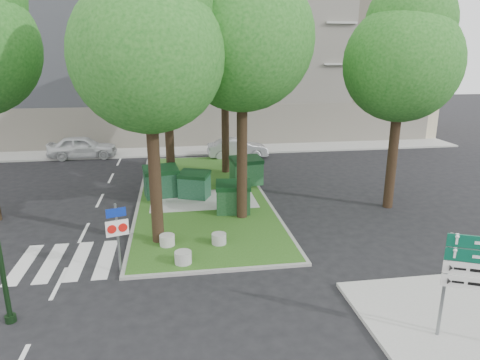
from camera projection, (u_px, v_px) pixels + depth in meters
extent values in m
plane|color=black|center=(203.00, 272.00, 14.00)|extent=(120.00, 120.00, 0.00)
cube|color=#244F16|center=(202.00, 194.00, 21.65)|extent=(6.00, 16.00, 0.12)
cube|color=gray|center=(202.00, 195.00, 21.65)|extent=(6.30, 16.30, 0.10)
cube|color=#999993|center=(451.00, 315.00, 11.61)|extent=(5.00, 4.00, 0.12)
cube|color=#999993|center=(186.00, 151.00, 31.54)|extent=(42.00, 3.00, 0.12)
cube|color=silver|center=(92.00, 259.00, 14.88)|extent=(5.00, 3.00, 0.01)
cube|color=tan|center=(180.00, 41.00, 36.43)|extent=(41.00, 12.00, 16.00)
cylinder|color=black|center=(154.00, 164.00, 15.29)|extent=(0.44, 0.44, 6.16)
sphere|color=#185416|center=(148.00, 56.00, 14.24)|extent=(5.20, 5.20, 5.20)
sphere|color=#185416|center=(154.00, 0.00, 13.98)|extent=(3.90, 3.90, 3.90)
cylinder|color=black|center=(242.00, 143.00, 17.62)|extent=(0.44, 0.44, 6.72)
sphere|color=#185416|center=(242.00, 39.00, 16.48)|extent=(5.60, 5.60, 5.60)
cylinder|color=black|center=(169.00, 136.00, 21.57)|extent=(0.44, 0.44, 5.88)
sphere|color=#185416|center=(166.00, 62.00, 20.57)|extent=(4.80, 4.80, 4.80)
sphere|color=#185416|center=(171.00, 26.00, 20.33)|extent=(3.60, 3.60, 3.60)
cylinder|color=black|center=(225.00, 115.00, 24.73)|extent=(0.44, 0.44, 7.00)
sphere|color=#185416|center=(224.00, 38.00, 23.54)|extent=(5.80, 5.80, 5.80)
sphere|color=#185416|center=(229.00, 0.00, 23.21)|extent=(4.35, 4.35, 4.35)
cylinder|color=black|center=(394.00, 145.00, 19.24)|extent=(0.44, 0.44, 5.88)
sphere|color=#185416|center=(402.00, 63.00, 18.23)|extent=(5.00, 5.00, 5.00)
sphere|color=#185416|center=(410.00, 22.00, 18.00)|extent=(3.75, 3.75, 3.75)
cube|color=#0E341E|center=(161.00, 184.00, 21.06)|extent=(1.77, 1.37, 1.25)
cube|color=black|center=(161.00, 170.00, 20.85)|extent=(1.84, 1.45, 0.36)
cube|color=#123E25|center=(194.00, 187.00, 20.89)|extent=(1.65, 1.41, 1.09)
cube|color=black|center=(194.00, 174.00, 20.71)|extent=(1.72, 1.49, 0.32)
cube|color=#0F3315|center=(233.00, 200.00, 18.92)|extent=(1.56, 1.15, 1.15)
cube|color=black|center=(233.00, 185.00, 18.73)|extent=(1.62, 1.22, 0.33)
cube|color=#164821|center=(246.00, 173.00, 23.06)|extent=(1.74, 1.33, 1.24)
cube|color=black|center=(246.00, 160.00, 22.86)|extent=(1.81, 1.42, 0.36)
cylinder|color=#ABABA5|center=(167.00, 240.00, 15.68)|extent=(0.56, 0.56, 0.40)
cylinder|color=#969793|center=(219.00, 239.00, 15.82)|extent=(0.54, 0.54, 0.39)
cylinder|color=#9D9E98|center=(183.00, 257.00, 14.33)|extent=(0.57, 0.57, 0.41)
cylinder|color=gold|center=(238.00, 162.00, 26.50)|extent=(0.38, 0.38, 0.67)
cylinder|color=black|center=(11.00, 318.00, 11.38)|extent=(0.29, 0.29, 0.19)
cylinder|color=slate|center=(118.00, 239.00, 13.67)|extent=(0.09, 0.09, 2.38)
cube|color=navy|center=(116.00, 212.00, 13.42)|extent=(0.60, 0.21, 0.29)
cube|color=white|center=(117.00, 228.00, 13.56)|extent=(0.70, 0.24, 0.52)
cylinder|color=red|center=(112.00, 228.00, 13.54)|extent=(0.28, 0.11, 0.29)
cylinder|color=red|center=(123.00, 227.00, 13.59)|extent=(0.28, 0.11, 0.29)
cylinder|color=slate|center=(444.00, 286.00, 10.31)|extent=(0.11, 0.11, 2.74)
cube|color=#094E36|center=(479.00, 242.00, 9.82)|extent=(1.27, 0.60, 0.32)
cube|color=#094E36|center=(476.00, 256.00, 9.92)|extent=(1.27, 0.60, 0.32)
cube|color=white|center=(474.00, 269.00, 10.02)|extent=(1.27, 0.60, 0.32)
cube|color=white|center=(472.00, 283.00, 10.12)|extent=(1.27, 0.60, 0.32)
imported|color=silver|center=(82.00, 147.00, 29.43)|extent=(4.61, 1.97, 1.55)
imported|color=#A4A6AC|center=(237.00, 148.00, 29.45)|extent=(4.12, 1.44, 1.36)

